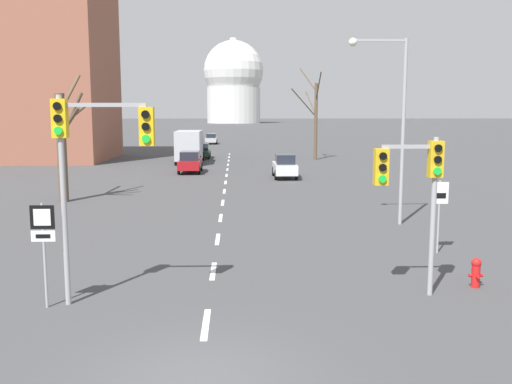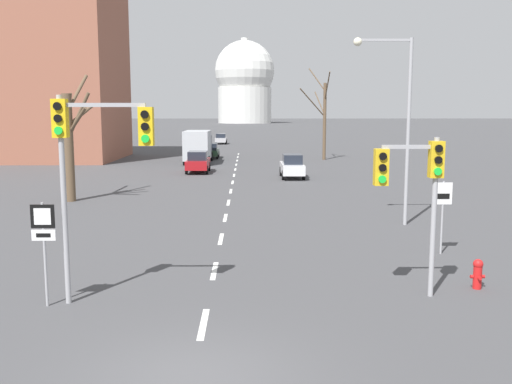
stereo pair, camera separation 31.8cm
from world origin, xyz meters
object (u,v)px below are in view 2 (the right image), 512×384
speed_limit_sign (443,205)px  delivery_truck (198,146)px  sedan_far_left (198,162)px  traffic_signal_near_right (416,178)px  sedan_mid_centre (211,151)px  street_lamp_right (398,110)px  sedan_near_left (292,166)px  sedan_near_right (221,139)px  fire_hydrant (478,273)px  route_sign_post (44,236)px  traffic_signal_near_left (91,146)px

speed_limit_sign → delivery_truck: 37.47m
sedan_far_left → traffic_signal_near_right: bearing=-75.0°
sedan_far_left → sedan_mid_centre: bearing=89.6°
street_lamp_right → sedan_mid_centre: street_lamp_right is taller
traffic_signal_near_right → sedan_far_left: size_ratio=0.99×
sedan_near_left → sedan_far_left: bearing=151.9°
speed_limit_sign → street_lamp_right: size_ratio=0.32×
street_lamp_right → sedan_far_left: bearing=115.6°
delivery_truck → sedan_near_right: bearing=88.8°
sedan_near_right → delivery_truck: delivery_truck is taller
sedan_near_right → delivery_truck: (-0.68, -33.06, 0.89)m
speed_limit_sign → sedan_near_left: (-3.42, 23.10, -0.84)m
fire_hydrant → sedan_mid_centre: sedan_mid_centre is taller
traffic_signal_near_right → route_sign_post: (-9.56, -0.65, -1.38)m
fire_hydrant → traffic_signal_near_right: bearing=-163.0°
street_lamp_right → sedan_near_left: (-3.11, 17.90, -4.09)m
traffic_signal_near_left → speed_limit_sign: (10.70, 4.98, -2.33)m
route_sign_post → traffic_signal_near_right: bearing=3.9°
fire_hydrant → traffic_signal_near_left: bearing=-174.3°
sedan_near_left → sedan_mid_centre: sedan_near_left is taller
traffic_signal_near_right → route_sign_post: bearing=-176.1°
street_lamp_right → sedan_near_left: street_lamp_right is taller
route_sign_post → speed_limit_sign: bearing=23.7°
speed_limit_sign → delivery_truck: (-11.50, 35.66, -0.04)m
traffic_signal_near_left → traffic_signal_near_right: bearing=2.8°
street_lamp_right → sedan_far_left: (-10.49, 21.85, -4.11)m
delivery_truck → street_lamp_right: bearing=-69.8°
speed_limit_sign → street_lamp_right: (-0.31, 5.20, 3.25)m
traffic_signal_near_left → street_lamp_right: street_lamp_right is taller
speed_limit_sign → street_lamp_right: 6.14m
traffic_signal_near_right → sedan_near_left: traffic_signal_near_right is taller
route_sign_post → sedan_mid_centre: size_ratio=0.68×
sedan_mid_centre → speed_limit_sign: bearing=-75.6°
traffic_signal_near_right → street_lamp_right: size_ratio=0.53×
speed_limit_sign → sedan_near_right: (-10.82, 68.72, -0.93)m
fire_hydrant → street_lamp_right: (-0.00, 9.15, 4.53)m
speed_limit_sign → sedan_near_left: size_ratio=0.59×
street_lamp_right → sedan_far_left: 24.58m
sedan_mid_centre → sedan_near_left: bearing=-68.4°
traffic_signal_near_right → sedan_near_right: traffic_signal_near_right is taller
sedan_near_left → speed_limit_sign: bearing=-81.6°
speed_limit_sign → sedan_near_right: size_ratio=0.58×
speed_limit_sign → sedan_mid_centre: size_ratio=0.65×
fire_hydrant → sedan_near_left: (-3.11, 27.05, 0.44)m
traffic_signal_near_right → fire_hydrant: size_ratio=5.03×
sedan_near_right → sedan_far_left: sedan_far_left is taller
traffic_signal_near_right → street_lamp_right: bearing=78.2°
speed_limit_sign → street_lamp_right: street_lamp_right is taller
traffic_signal_near_left → sedan_far_left: bearing=90.2°
delivery_truck → sedan_near_left: bearing=-57.2°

